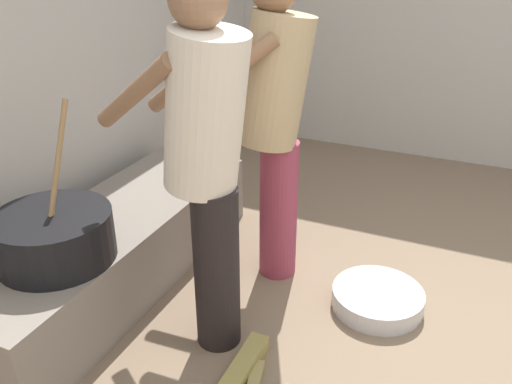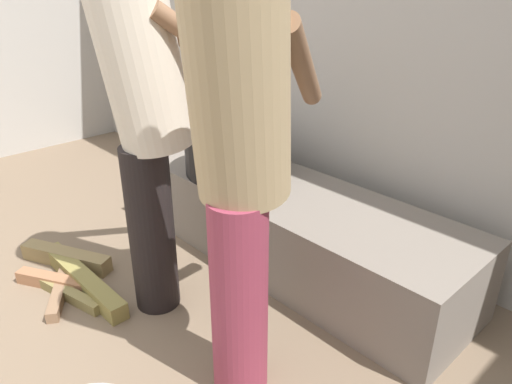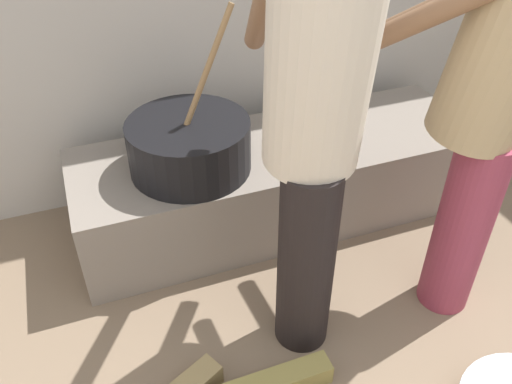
{
  "view_description": "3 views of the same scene",
  "coord_description": "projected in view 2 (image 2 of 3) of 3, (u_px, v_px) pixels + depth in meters",
  "views": [
    {
      "loc": [
        -1.76,
        0.2,
        1.67
      ],
      "look_at": [
        0.02,
        0.99,
        0.73
      ],
      "focal_mm": 36.69,
      "sensor_mm": 36.0,
      "label": 1
    },
    {
      "loc": [
        1.54,
        0.2,
        1.41
      ],
      "look_at": [
        0.42,
        1.26,
        0.7
      ],
      "focal_mm": 33.72,
      "sensor_mm": 36.0,
      "label": 2
    },
    {
      "loc": [
        -0.72,
        -0.05,
        1.68
      ],
      "look_at": [
        -0.25,
        1.22,
        0.65
      ],
      "focal_mm": 37.25,
      "sensor_mm": 36.0,
      "label": 3
    }
  ],
  "objects": [
    {
      "name": "cook_in_cream_shirt",
      "position": [
        147.0,
        111.0,
        1.88
      ],
      "size": [
        0.48,
        0.72,
        1.59
      ],
      "color": "black",
      "rests_on": "ground_plane"
    },
    {
      "name": "cook_in_tan_shirt",
      "position": [
        240.0,
        154.0,
        1.47
      ],
      "size": [
        0.61,
        0.73,
        1.58
      ],
      "color": "#8C3347",
      "rests_on": "ground_plane"
    },
    {
      "name": "firewood_pile",
      "position": [
        71.0,
        275.0,
        2.38
      ],
      "size": [
        0.86,
        0.42,
        0.08
      ],
      "color": "olive",
      "rests_on": "ground_plane"
    },
    {
      "name": "hearth_ledge",
      "position": [
        293.0,
        228.0,
        2.48
      ],
      "size": [
        1.87,
        0.6,
        0.4
      ],
      "primitive_type": "cube",
      "color": "slate",
      "rests_on": "ground_plane"
    },
    {
      "name": "block_enclosure_rear",
      "position": [
        355.0,
        18.0,
        2.45
      ],
      "size": [
        5.63,
        0.2,
        2.38
      ],
      "primitive_type": "cube",
      "color": "#ADA8A0",
      "rests_on": "ground_plane"
    },
    {
      "name": "cooking_pot_main",
      "position": [
        232.0,
        153.0,
        2.6
      ],
      "size": [
        0.51,
        0.51,
        0.67
      ],
      "color": "black",
      "rests_on": "hearth_ledge"
    }
  ]
}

